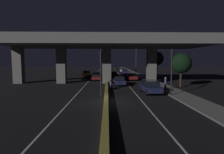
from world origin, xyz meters
name	(u,v)px	position (x,y,z in m)	size (l,w,h in m)	color
ground_plane	(106,102)	(0.00, 0.00, 0.00)	(200.00, 200.00, 0.00)	black
lane_line_left_inner	(95,75)	(-3.63, 35.00, 0.00)	(0.12, 126.00, 0.00)	beige
lane_line_right_inner	(119,74)	(3.63, 35.00, 0.00)	(0.12, 126.00, 0.00)	beige
median_divider	(107,74)	(0.00, 35.00, 0.21)	(0.42, 126.00, 0.42)	olive
sidewalk_right	(140,76)	(8.73, 28.00, 0.07)	(2.78, 126.00, 0.14)	#5B5956
elevated_overpass	(105,44)	(-0.31, 14.95, 7.17)	(35.99, 12.21, 9.17)	#5B5956
traffic_light_left_of_median	(101,65)	(-0.61, 2.64, 3.56)	(0.30, 0.49, 5.24)	black
traffic_light_right_of_median	(171,64)	(7.44, 2.64, 3.68)	(0.30, 0.49, 5.41)	black
street_lamp	(135,57)	(7.76, 31.70, 5.19)	(2.80, 0.32, 8.78)	#2D2D30
car_dark_blue_lead	(151,87)	(5.54, 4.44, 0.86)	(2.12, 4.27, 1.64)	#141938
car_dark_blue_second	(119,81)	(2.12, 12.16, 0.72)	(1.94, 4.84, 1.41)	#141938
car_dark_red_third	(132,77)	(5.29, 19.82, 0.72)	(2.10, 4.23, 1.37)	#591414
car_dark_red_fourth	(113,74)	(1.68, 28.47, 0.69)	(2.07, 4.18, 1.34)	#591414
car_dark_blue_fifth	(125,72)	(5.54, 37.11, 0.72)	(1.93, 4.83, 1.41)	#141938
car_white_sixth	(123,70)	(5.54, 44.85, 0.76)	(1.99, 4.84, 1.45)	silver
car_dark_red_lead_oncoming	(97,76)	(-2.16, 19.78, 0.88)	(1.90, 4.57, 1.66)	#591414
car_taxi_yellow_second_oncoming	(87,74)	(-5.34, 29.01, 0.75)	(2.10, 4.32, 1.49)	gold
motorcycle_blue_filtering_near	(111,85)	(0.61, 7.84, 0.59)	(0.33, 1.76, 1.38)	black
motorcycle_white_filtering_mid	(111,79)	(0.86, 15.73, 0.59)	(0.34, 1.84, 1.36)	black
motorcycle_red_filtering_far	(110,76)	(0.69, 21.81, 0.60)	(0.32, 1.99, 1.42)	black
pedestrian_on_sidewalk	(165,83)	(7.99, 6.13, 1.02)	(0.31, 0.31, 1.74)	black
roadside_tree_kerbside_near	(181,63)	(11.35, 9.19, 3.70)	(3.05, 3.05, 5.24)	#2D2116
roadside_tree_kerbside_mid	(157,59)	(11.41, 22.86, 4.54)	(3.22, 3.22, 6.21)	#2D2116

